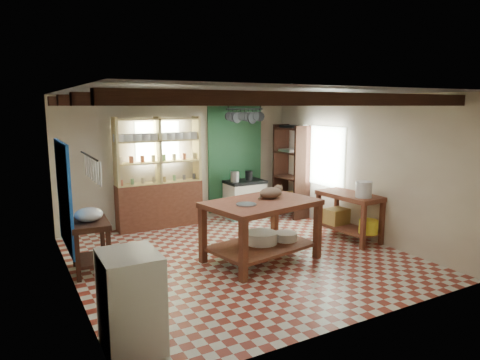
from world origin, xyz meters
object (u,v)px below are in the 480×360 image
stove (245,199)px  cat (271,193)px  right_counter (349,217)px  prep_table (91,246)px  work_table (261,231)px  white_cabinet (131,301)px

stove → cat: (-0.85, -2.32, 0.63)m
right_counter → cat: cat is taller
stove → prep_table: bearing=-156.5°
cat → work_table: bearing=-178.7°
right_counter → cat: 1.82m
work_table → stove: (1.09, 2.42, -0.07)m
work_table → stove: size_ratio=2.02×
stove → right_counter: (0.86, -2.29, 0.02)m
work_table → prep_table: bearing=151.5°
stove → work_table: bearing=-115.5°
prep_table → right_counter: (4.38, -0.67, 0.04)m
stove → cat: cat is taller
white_cabinet → right_counter: white_cabinet is taller
prep_table → cat: size_ratio=1.97×
work_table → cat: cat is taller
work_table → white_cabinet: bearing=-158.9°
right_counter → cat: (-1.72, -0.03, 0.61)m
cat → stove: bearing=49.5°
white_cabinet → cat: (2.68, 1.59, 0.54)m
work_table → white_cabinet: white_cabinet is taller
stove → prep_table: size_ratio=1.09×
stove → white_cabinet: bearing=-133.3°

